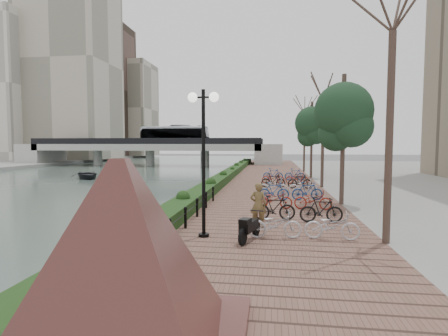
% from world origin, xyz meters
% --- Properties ---
extents(ground, '(220.00, 220.00, 0.00)m').
position_xyz_m(ground, '(0.00, 0.00, 0.00)').
color(ground, '#59595B').
rests_on(ground, ground).
extents(river_water, '(30.00, 130.00, 0.02)m').
position_xyz_m(river_water, '(-15.00, 25.00, 0.01)').
color(river_water, '#43544A').
rests_on(river_water, ground).
extents(promenade, '(8.00, 75.00, 0.50)m').
position_xyz_m(promenade, '(4.00, 17.50, 0.25)').
color(promenade, brown).
rests_on(promenade, ground).
extents(hedge, '(1.10, 56.00, 0.60)m').
position_xyz_m(hedge, '(0.60, 20.00, 0.80)').
color(hedge, '#1A3413').
rests_on(hedge, promenade).
extents(chain_fence, '(0.10, 14.10, 0.70)m').
position_xyz_m(chain_fence, '(1.40, 2.00, 0.85)').
color(chain_fence, black).
rests_on(chain_fence, promenade).
extents(granite_monument, '(5.46, 5.46, 2.86)m').
position_xyz_m(granite_monument, '(2.37, -4.56, 1.95)').
color(granite_monument, '#44201D').
rests_on(granite_monument, promenade).
extents(lamppost, '(1.02, 0.32, 4.80)m').
position_xyz_m(lamppost, '(2.28, 1.97, 3.97)').
color(lamppost, black).
rests_on(lamppost, promenade).
extents(motorcycle, '(0.86, 1.50, 0.89)m').
position_xyz_m(motorcycle, '(3.82, 1.69, 0.95)').
color(motorcycle, black).
rests_on(motorcycle, promenade).
extents(pedestrian, '(0.62, 0.43, 1.64)m').
position_xyz_m(pedestrian, '(4.00, 3.57, 1.32)').
color(pedestrian, brown).
rests_on(pedestrian, promenade).
extents(bicycle_parking, '(2.40, 19.89, 1.00)m').
position_xyz_m(bicycle_parking, '(5.50, 11.05, 0.97)').
color(bicycle_parking, silver).
rests_on(bicycle_parking, promenade).
extents(street_trees, '(3.20, 37.12, 6.80)m').
position_xyz_m(street_trees, '(8.00, 12.68, 3.69)').
color(street_trees, '#33271E').
rests_on(street_trees, promenade).
extents(bridge, '(36.00, 10.77, 6.50)m').
position_xyz_m(bridge, '(-14.14, 45.00, 3.37)').
color(bridge, '#9C9B97').
rests_on(bridge, ground).
extents(boat, '(4.59, 4.78, 0.81)m').
position_xyz_m(boat, '(-14.05, 23.84, 0.42)').
color(boat, black).
rests_on(boat, river_water).
extents(far_buildings, '(35.00, 38.00, 38.00)m').
position_xyz_m(far_buildings, '(-41.66, 65.91, 16.12)').
color(far_buildings, '#B5AA97').
rests_on(far_buildings, far_bank).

